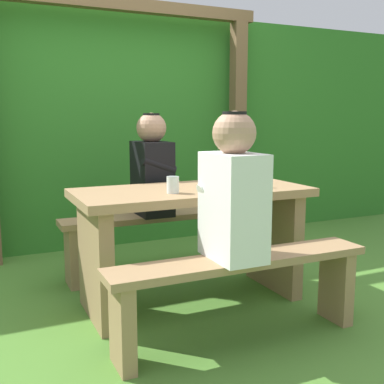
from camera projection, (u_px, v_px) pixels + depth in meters
name	position (u px, v px, depth m)	size (l,w,h in m)	color
ground_plane	(192.00, 301.00, 2.96)	(12.00, 12.00, 0.00)	#4C802E
hedge_backdrop	(110.00, 130.00, 4.45)	(6.40, 0.68, 2.04)	#2E7224
pergola_post_right	(237.00, 132.00, 4.46)	(0.12, 0.12, 1.99)	brown
pergola_crossbeam	(123.00, 5.00, 3.84)	(2.42, 0.10, 0.10)	brown
picnic_table	(192.00, 225.00, 2.89)	(1.40, 0.64, 0.71)	#9E7A51
bench_near	(241.00, 281.00, 2.38)	(1.40, 0.24, 0.45)	#9E7A51
bench_far	(158.00, 231.00, 3.44)	(1.40, 0.24, 0.45)	#9E7A51
person_white_shirt	(233.00, 192.00, 2.29)	(0.25, 0.35, 0.72)	white
person_black_coat	(152.00, 168.00, 3.35)	(0.25, 0.35, 0.72)	black
drinking_glass	(173.00, 185.00, 2.67)	(0.07, 0.07, 0.09)	silver
bottle_left	(232.00, 169.00, 2.94)	(0.07, 0.07, 0.26)	silver
bottle_right	(218.00, 174.00, 2.84)	(0.07, 0.07, 0.21)	silver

